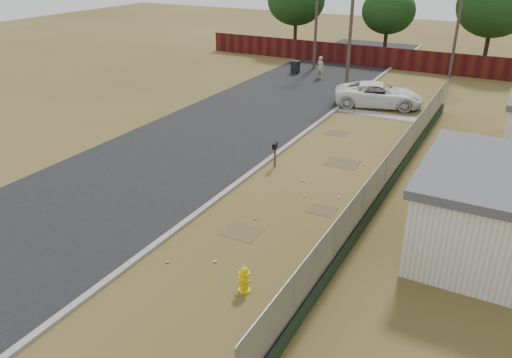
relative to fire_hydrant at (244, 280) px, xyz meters
The scene contains 12 objects.
ground 8.10m from the fire_hydrant, 97.32° to the left, with size 120.00×120.00×0.00m, color brown.
street 17.86m from the fire_hydrant, 115.85° to the left, with size 15.10×60.00×0.12m.
chainlink_fence 9.29m from the fire_hydrant, 76.98° to the left, with size 0.10×27.06×2.02m.
privacy_fence 33.76m from the fire_hydrant, 102.02° to the left, with size 30.00×0.12×1.80m, color #49150F.
utility_poles 29.38m from the fire_hydrant, 99.30° to the left, with size 12.60×8.24×9.00m.
horizon_trees 31.85m from the fire_hydrant, 90.34° to the left, with size 33.32×31.94×7.78m.
fire_hydrant is the anchor object (origin of this frame).
mailbox 9.73m from the fire_hydrant, 110.86° to the left, with size 0.29×0.54×1.23m.
pickup_truck 21.46m from the fire_hydrant, 95.10° to the left, with size 2.63×5.69×1.58m, color white.
pedestrian 28.12m from the fire_hydrant, 106.98° to the left, with size 0.64×0.42×1.76m, color tan.
trash_bin 29.54m from the fire_hydrant, 111.24° to the left, with size 0.70×0.75×1.04m.
scattered_litter 5.66m from the fire_hydrant, 101.96° to the left, with size 3.55×11.28×0.07m.
Camera 1 is at (7.25, -18.80, 9.60)m, focal length 35.00 mm.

